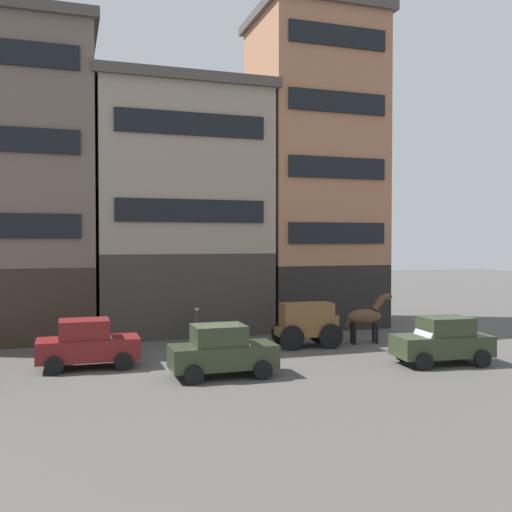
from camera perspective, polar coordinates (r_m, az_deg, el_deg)
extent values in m
plane|color=#4C4947|center=(21.46, -4.22, -11.32)|extent=(120.00, 120.00, 0.00)
cube|color=#33281E|center=(30.73, -23.17, -4.20)|extent=(7.91, 6.07, 3.53)
cube|color=#66564C|center=(30.90, -23.32, 9.65)|extent=(7.91, 6.07, 11.33)
cube|color=#47423D|center=(32.28, -23.44, 20.10)|extent=(8.41, 6.57, 0.50)
cube|color=black|center=(27.50, -23.82, 2.76)|extent=(6.64, 0.12, 1.10)
cube|color=black|center=(27.85, -23.90, 10.55)|extent=(6.64, 0.12, 1.10)
cube|color=black|center=(28.69, -23.99, 18.02)|extent=(6.64, 0.12, 1.10)
cube|color=#38332D|center=(31.11, -7.49, -3.47)|extent=(8.64, 6.07, 4.13)
cube|color=gray|center=(31.19, -7.53, 7.99)|extent=(8.64, 6.07, 8.32)
cube|color=#47423D|center=(31.98, -7.56, 15.87)|extent=(9.14, 6.57, 0.50)
cube|color=black|center=(27.99, -6.35, 4.46)|extent=(7.26, 0.12, 1.10)
cube|color=black|center=(28.50, -6.37, 12.85)|extent=(7.26, 0.12, 1.10)
cube|color=black|center=(33.43, 5.68, -3.70)|extent=(6.53, 6.07, 3.45)
cube|color=#9E6B4C|center=(33.75, 5.72, 10.92)|extent=(6.53, 6.07, 13.65)
cube|color=#47423D|center=(35.59, 5.76, 22.24)|extent=(7.03, 6.57, 0.50)
cube|color=black|center=(30.49, 8.05, 2.25)|extent=(5.49, 0.12, 1.10)
cube|color=black|center=(30.72, 8.08, 8.63)|extent=(5.49, 0.12, 1.10)
cube|color=black|center=(31.33, 8.10, 14.84)|extent=(5.49, 0.12, 1.10)
cube|color=black|center=(32.28, 8.13, 20.74)|extent=(5.49, 0.12, 1.10)
cube|color=brown|center=(26.16, 5.02, -7.43)|extent=(2.79, 1.50, 0.36)
cube|color=brown|center=(26.05, 5.02, -5.84)|extent=(2.37, 1.27, 1.10)
cube|color=brown|center=(26.48, 7.39, -6.28)|extent=(0.48, 1.07, 0.50)
cylinder|color=black|center=(27.14, 6.34, -7.43)|extent=(1.10, 0.16, 1.10)
cylinder|color=black|center=(25.83, 7.44, -7.89)|extent=(1.10, 0.16, 1.10)
cylinder|color=black|center=(26.58, 2.67, -7.61)|extent=(1.10, 0.16, 1.10)
cylinder|color=black|center=(25.24, 3.59, -8.10)|extent=(1.10, 0.16, 1.10)
ellipsoid|color=#513823|center=(27.34, 10.65, -5.90)|extent=(1.74, 0.73, 0.70)
cylinder|color=#513823|center=(27.57, 12.03, -4.59)|extent=(0.69, 0.37, 0.76)
ellipsoid|color=#513823|center=(27.72, 12.78, -3.94)|extent=(0.58, 0.28, 0.30)
cylinder|color=#513823|center=(27.04, 9.08, -6.30)|extent=(0.27, 0.12, 0.65)
cylinder|color=black|center=(27.84, 11.52, -7.38)|extent=(0.14, 0.14, 0.95)
cylinder|color=black|center=(27.52, 11.85, -7.48)|extent=(0.14, 0.14, 0.95)
cylinder|color=black|center=(27.39, 9.43, -7.51)|extent=(0.14, 0.14, 0.95)
cylinder|color=black|center=(27.07, 9.73, -7.62)|extent=(0.14, 0.14, 0.95)
cube|color=#2D3823|center=(23.61, 17.87, -8.40)|extent=(3.83, 1.94, 0.80)
cube|color=#2D3823|center=(23.57, 18.20, -6.58)|extent=(1.93, 1.60, 0.70)
cube|color=silver|center=(23.17, 16.38, -7.03)|extent=(0.46, 1.34, 0.56)
cylinder|color=black|center=(22.38, 16.28, -9.98)|extent=(0.67, 0.24, 0.66)
cylinder|color=black|center=(23.83, 14.30, -9.26)|extent=(0.67, 0.24, 0.66)
cylinder|color=black|center=(23.62, 21.45, -9.42)|extent=(0.67, 0.24, 0.66)
cylinder|color=black|center=(25.00, 19.27, -8.79)|extent=(0.67, 0.24, 0.66)
cube|color=maroon|center=(22.72, -16.21, -8.78)|extent=(3.71, 1.63, 0.80)
cube|color=maroon|center=(22.59, -16.61, -6.91)|extent=(1.81, 1.45, 0.70)
cube|color=silver|center=(22.64, -14.44, -7.21)|extent=(0.34, 1.31, 0.56)
cylinder|color=black|center=(23.68, -13.32, -9.32)|extent=(0.66, 0.19, 0.66)
cylinder|color=black|center=(22.03, -12.98, -10.14)|extent=(0.66, 0.19, 0.66)
cylinder|color=black|center=(23.62, -19.21, -9.40)|extent=(0.66, 0.19, 0.66)
cylinder|color=black|center=(21.97, -19.33, -10.22)|extent=(0.66, 0.19, 0.66)
cube|color=#2D3823|center=(20.54, -3.29, -9.82)|extent=(3.71, 1.62, 0.80)
cube|color=#2D3823|center=(20.37, -3.71, -7.78)|extent=(1.81, 1.45, 0.70)
cube|color=silver|center=(20.61, -1.39, -8.03)|extent=(0.34, 1.31, 0.56)
cylinder|color=black|center=(21.73, -0.74, -10.27)|extent=(0.66, 0.18, 0.66)
cylinder|color=black|center=(20.17, 0.69, -11.20)|extent=(0.66, 0.18, 0.66)
cylinder|color=black|center=(21.17, -7.07, -10.60)|extent=(0.66, 0.18, 0.66)
cylinder|color=black|center=(19.56, -6.14, -11.61)|extent=(0.66, 0.18, 0.66)
cylinder|color=#38332D|center=(27.05, -6.09, -7.72)|extent=(0.16, 0.16, 0.85)
cylinder|color=#38332D|center=(27.10, -5.67, -7.71)|extent=(0.16, 0.16, 0.85)
cylinder|color=#38332D|center=(26.97, -5.88, -6.17)|extent=(0.49, 0.49, 0.62)
sphere|color=tan|center=(26.91, -5.88, -5.24)|extent=(0.22, 0.22, 0.22)
cylinder|color=#38332D|center=(26.90, -5.88, -5.03)|extent=(0.28, 0.28, 0.02)
cylinder|color=#38332D|center=(26.89, -5.88, -4.93)|extent=(0.18, 0.18, 0.09)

